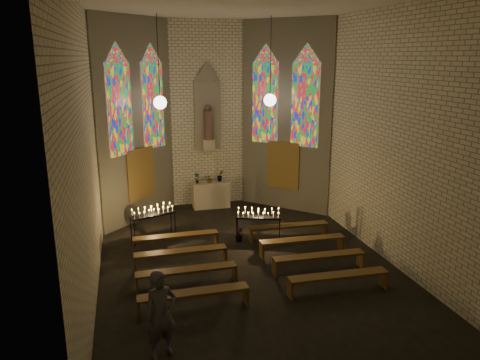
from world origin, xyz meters
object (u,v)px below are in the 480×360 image
Objects in this scene: aisle_flower_pot at (239,235)px; votive_stand_right at (258,215)px; votive_stand_left at (153,212)px; visitor at (161,315)px; altar at (211,195)px.

votive_stand_right is at bearing -20.14° from aisle_flower_pot.
aisle_flower_pot is 0.30× the size of votive_stand_right.
aisle_flower_pot is 0.91m from votive_stand_right.
visitor is (-0.24, -6.05, -0.04)m from votive_stand_left.
votive_stand_right is at bearing -37.88° from votive_stand_left.
aisle_flower_pot is at bearing -37.05° from votive_stand_left.
votive_stand_right is 0.82× the size of visitor.
votive_stand_left is (-2.40, -2.91, 0.43)m from altar.
votive_stand_right is at bearing 35.70° from visitor.
altar is at bearing 93.33° from aisle_flower_pot.
votive_stand_left is at bearing -177.74° from votive_stand_right.
votive_stand_left is at bearing 164.37° from aisle_flower_pot.
votive_stand_right reaches higher than aisle_flower_pot.
votive_stand_right reaches higher than altar.
altar is at bearing 53.11° from visitor.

